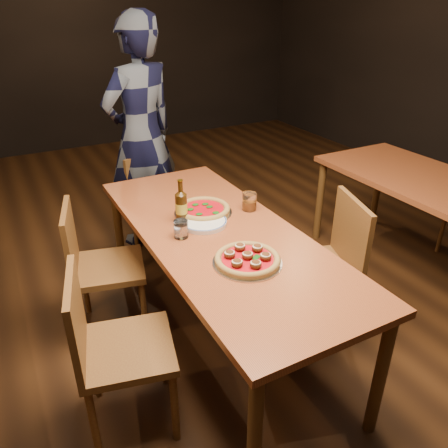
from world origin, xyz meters
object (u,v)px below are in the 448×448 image
pizza_margherita (203,210)px  beer_bottle (181,207)px  table_main (220,243)px  pizza_meatball (247,259)px  chair_main_sw (109,266)px  plate_stack (204,222)px  chair_main_e (315,267)px  diner (141,136)px  water_glass (181,229)px  amber_glass (249,202)px  chair_main_nw (127,348)px  chair_end (162,203)px

pizza_margherita → beer_bottle: 0.17m
table_main → pizza_meatball: 0.37m
chair_main_sw → plate_stack: size_ratio=3.39×
table_main → chair_main_e: bearing=-20.7°
table_main → beer_bottle: beer_bottle is taller
beer_bottle → diner: diner is taller
plate_stack → diner: diner is taller
water_glass → amber_glass: amber_glass is taller
chair_main_sw → amber_glass: size_ratio=8.25×
chair_main_nw → water_glass: chair_main_nw is taller
beer_bottle → water_glass: bearing=-114.3°
chair_end → plate_stack: (-0.14, -1.10, 0.35)m
chair_main_nw → pizza_margherita: size_ratio=2.61×
table_main → chair_end: bearing=85.3°
pizza_margherita → amber_glass: amber_glass is taller
chair_main_nw → amber_glass: (0.95, 0.49, 0.35)m
plate_stack → table_main: bearing=-72.0°
table_main → chair_main_nw: bearing=-153.9°
chair_main_e → beer_bottle: bearing=-104.4°
chair_main_nw → plate_stack: 0.82m
table_main → plate_stack: 0.15m
chair_main_nw → water_glass: 0.67m
chair_main_e → pizza_meatball: chair_main_e is taller
chair_end → diner: (-0.05, 0.22, 0.51)m
chair_end → diner: size_ratio=0.45×
beer_bottle → water_glass: beer_bottle is taller
table_main → amber_glass: amber_glass is taller
chair_main_e → pizza_margherita: bearing=-113.8°
water_glass → diner: bearing=79.5°
pizza_margherita → plate_stack: pizza_margherita is taller
chair_end → diner: 0.56m
table_main → chair_end: chair_end is taller
amber_glass → diner: 1.30m
chair_main_e → beer_bottle: size_ratio=3.77×
water_glass → table_main: bearing=-11.7°
chair_main_e → pizza_meatball: 0.66m
pizza_meatball → diner: bearing=87.4°
chair_main_sw → pizza_meatball: size_ratio=2.61×
diner → beer_bottle: bearing=61.3°
chair_main_sw → water_glass: bearing=-125.0°
table_main → pizza_meatball: bearing=-95.3°
chair_main_sw → amber_glass: chair_main_sw is taller
chair_main_nw → beer_bottle: 0.85m
chair_main_nw → plate_stack: size_ratio=3.44×
chair_main_nw → water_glass: bearing=-37.3°
beer_bottle → amber_glass: size_ratio=2.29×
chair_main_nw → amber_glass: chair_main_nw is taller
water_glass → diner: 1.43m
chair_main_e → plate_stack: (-0.58, 0.32, 0.30)m
pizza_meatball → table_main: bearing=84.7°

